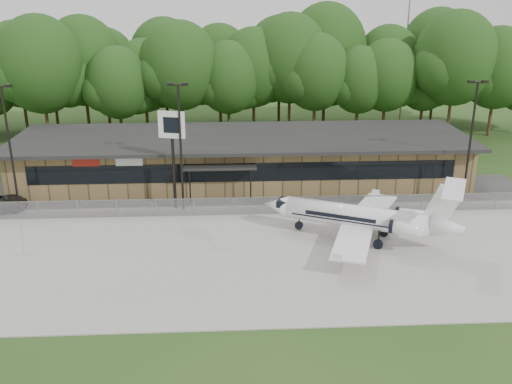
{
  "coord_description": "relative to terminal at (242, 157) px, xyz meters",
  "views": [
    {
      "loc": [
        -1.43,
        -26.61,
        16.96
      ],
      "look_at": [
        0.63,
        12.0,
        3.04
      ],
      "focal_mm": 40.0,
      "sensor_mm": 36.0,
      "label": 1
    }
  ],
  "objects": [
    {
      "name": "pole_sign",
      "position": [
        -5.65,
        -7.14,
        3.94
      ],
      "size": [
        2.09,
        0.75,
        8.0
      ],
      "rotation": [
        0.0,
        0.0,
        -0.25
      ],
      "color": "black",
      "rests_on": "ground"
    },
    {
      "name": "light_pole_left",
      "position": [
        -18.0,
        -7.44,
        3.8
      ],
      "size": [
        1.55,
        0.3,
        10.23
      ],
      "color": "black",
      "rests_on": "ground"
    },
    {
      "name": "treeline",
      "position": [
        0.0,
        18.06,
        5.32
      ],
      "size": [
        72.0,
        12.0,
        15.0
      ],
      "primitive_type": null,
      "color": "#1F3C13",
      "rests_on": "ground"
    },
    {
      "name": "radio_mast",
      "position": [
        22.0,
        24.06,
        10.32
      ],
      "size": [
        0.2,
        0.2,
        25.0
      ],
      "primitive_type": "cylinder",
      "color": "gray",
      "rests_on": "ground"
    },
    {
      "name": "terminal",
      "position": [
        0.0,
        0.0,
        0.0
      ],
      "size": [
        41.0,
        11.65,
        4.3
      ],
      "color": "olive",
      "rests_on": "ground"
    },
    {
      "name": "ground",
      "position": [
        0.0,
        -23.94,
        -2.18
      ],
      "size": [
        160.0,
        160.0,
        0.0
      ],
      "primitive_type": "plane",
      "color": "#224016",
      "rests_on": "ground"
    },
    {
      "name": "parking_lot",
      "position": [
        0.0,
        -4.44,
        -2.15
      ],
      "size": [
        50.0,
        9.0,
        0.06
      ],
      "primitive_type": "cube",
      "color": "#383835",
      "rests_on": "ground"
    },
    {
      "name": "light_pole_right",
      "position": [
        18.0,
        -7.44,
        3.8
      ],
      "size": [
        1.55,
        0.3,
        10.23
      ],
      "color": "black",
      "rests_on": "ground"
    },
    {
      "name": "business_jet",
      "position": [
        8.09,
        -14.12,
        -0.45
      ],
      "size": [
        13.91,
        12.39,
        4.82
      ],
      "rotation": [
        0.0,
        0.0,
        -0.43
      ],
      "color": "white",
      "rests_on": "ground"
    },
    {
      "name": "fence",
      "position": [
        0.0,
        -8.94,
        -1.4
      ],
      "size": [
        46.0,
        0.04,
        1.52
      ],
      "color": "gray",
      "rests_on": "ground"
    },
    {
      "name": "light_pole_mid",
      "position": [
        -5.0,
        -7.44,
        3.8
      ],
      "size": [
        1.55,
        0.3,
        10.23
      ],
      "color": "black",
      "rests_on": "ground"
    },
    {
      "name": "apron",
      "position": [
        0.0,
        -15.94,
        -2.14
      ],
      "size": [
        64.0,
        18.0,
        0.08
      ],
      "primitive_type": "cube",
      "color": "#9E9B93",
      "rests_on": "ground"
    }
  ]
}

